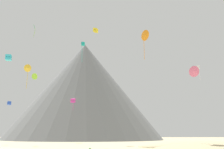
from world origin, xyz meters
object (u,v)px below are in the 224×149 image
Objects in this scene: kite_blue_low at (8,103)px; kite_teal_mid at (82,44)px; kite_yellow_high at (94,30)px; kite_orange_mid at (144,36)px; kite_cyan_mid at (7,58)px; kite_green_high at (33,28)px; kite_magenta_low at (72,101)px; kite_gold_mid at (27,68)px; kite_lime_mid at (33,76)px; kite_white_mid at (197,69)px; bush_far_left at (171,145)px; rock_massif at (82,92)px; kite_rainbow_mid at (192,71)px.

kite_teal_mid is at bearing -49.60° from kite_blue_low.
kite_yellow_high reaches higher than kite_teal_mid.
kite_orange_mid reaches higher than kite_cyan_mid.
kite_cyan_mid is at bearing -116.68° from kite_orange_mid.
kite_orange_mid is 1.51× the size of kite_green_high.
kite_magenta_low is at bearing -114.89° from kite_cyan_mid.
kite_green_high reaches higher than kite_yellow_high.
kite_orange_mid reaches higher than kite_gold_mid.
kite_cyan_mid is at bearing 171.74° from kite_yellow_high.
kite_yellow_high is at bearing -63.38° from kite_green_high.
kite_cyan_mid reaches higher than kite_lime_mid.
kite_lime_mid is (7.29, -3.05, 6.70)m from kite_blue_low.
kite_gold_mid is 32.66m from kite_magenta_low.
kite_lime_mid is at bearing 154.37° from kite_yellow_high.
kite_orange_mid is 26.96m from kite_gold_mid.
kite_magenta_low is at bearing -137.58° from kite_white_mid.
kite_teal_mid reaches higher than kite_cyan_mid.
kite_green_high is (-51.09, 16.83, 18.70)m from kite_white_mid.
kite_yellow_high is 21.76m from kite_teal_mid.
kite_green_high is (-8.95, 33.96, 22.41)m from kite_gold_mid.
kite_cyan_mid is 0.74× the size of kite_lime_mid.
kite_orange_mid is at bearing -134.64° from kite_yellow_high.
bush_far_left is 0.85× the size of kite_yellow_high.
kite_teal_mid is at bearing 110.08° from kite_magenta_low.
rock_massif is (-25.87, 74.61, 21.78)m from bush_far_left.
kite_orange_mid is (-4.71, 2.61, 24.11)m from bush_far_left.
kite_blue_low is (-39.67, 16.85, 10.15)m from bush_far_left.
kite_cyan_mid is at bearing -103.07° from kite_blue_low.
kite_blue_low is 0.28× the size of kite_green_high.
kite_gold_mid is at bearing -121.83° from kite_orange_mid.
kite_teal_mid is (-23.94, 12.76, 9.83)m from kite_rainbow_mid.
kite_magenta_low reaches higher than bush_far_left.
rock_massif is at bearing -106.44° from kite_cyan_mid.
kite_cyan_mid is at bearing -129.44° from kite_green_high.
kite_orange_mid is 31.14m from kite_yellow_high.
kite_orange_mid is at bearing -35.94° from kite_gold_mid.
kite_white_mid is 0.82× the size of kite_teal_mid.
kite_magenta_low is at bearing 16.09° from kite_blue_low.
kite_magenta_low reaches higher than kite_blue_low.
kite_white_mid is 49.68m from kite_cyan_mid.
kite_rainbow_mid is (-7.41, -20.61, -5.11)m from kite_white_mid.
rock_massif is 83.44m from kite_rainbow_mid.
kite_gold_mid reaches higher than bush_far_left.
kite_yellow_high is at bearing -128.14° from kite_cyan_mid.
kite_gold_mid is 41.66m from kite_green_high.
kite_rainbow_mid is at bearing -54.74° from kite_blue_low.
kite_orange_mid reaches higher than kite_white_mid.
kite_blue_low is 35.47m from kite_yellow_high.
rock_massif reaches higher than kite_cyan_mid.
kite_green_high is (-13.40, -39.98, 16.58)m from rock_massif.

